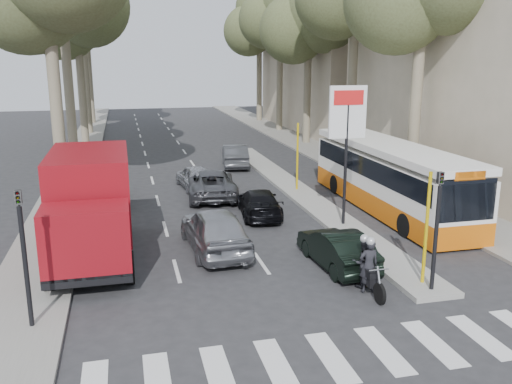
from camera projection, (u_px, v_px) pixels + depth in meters
ground at (307, 284)px, 16.26m from camera, size 120.00×120.00×0.00m
sidewalk_right at (307, 145)px, 41.80m from camera, size 3.20×70.00×0.12m
median_left at (85, 147)px, 40.78m from camera, size 2.40×64.00×0.12m
traffic_island at (297, 191)px, 27.36m from camera, size 1.50×26.00×0.16m
building_near at (512, 12)px, 28.99m from camera, size 11.00×18.00×18.00m
building_far at (348, 42)px, 49.96m from camera, size 11.00×20.00×16.00m
billboard at (347, 136)px, 20.83m from camera, size 1.50×12.10×5.60m
traffic_light_island at (438, 211)px, 15.00m from camera, size 0.16×0.41×3.60m
traffic_light_left at (22, 235)px, 12.96m from camera, size 0.16×0.41×3.60m
tree_l_c at (77, 8)px, 38.52m from camera, size 7.40×7.20×13.71m
tree_l_e at (86, 15)px, 53.39m from camera, size 7.40×7.20×14.49m
tree_r_c at (310, 15)px, 40.62m from camera, size 7.40×7.20×13.32m
tree_r_d at (281, 6)px, 47.85m from camera, size 7.40×7.20×14.88m
tree_r_e at (260, 20)px, 55.57m from camera, size 7.40×7.20×14.10m
silver_hatchback at (215, 229)px, 18.92m from camera, size 2.12×4.73×1.58m
dark_hatchback at (337, 248)px, 17.53m from camera, size 1.56×3.86×1.24m
queue_car_a at (211, 184)px, 26.25m from camera, size 2.71×5.09×1.36m
queue_car_b at (259, 203)px, 23.17m from camera, size 2.03×4.15×1.16m
queue_car_c at (195, 177)px, 27.99m from camera, size 1.90×3.83×1.25m
queue_car_d at (235, 156)px, 33.65m from camera, size 2.02×4.37×1.39m
queue_car_e at (100, 190)px, 25.07m from camera, size 2.11×4.64×1.32m
red_truck at (91, 205)px, 17.95m from camera, size 2.56×6.66×3.55m
city_bus at (390, 175)px, 23.86m from camera, size 2.50×11.32×2.98m
motorcycle at (366, 265)px, 15.65m from camera, size 0.72×2.03×1.72m
pedestrian_near at (474, 192)px, 23.75m from camera, size 0.69×0.99×1.54m
pedestrian_far at (442, 176)px, 25.92m from camera, size 1.35×1.18×1.94m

